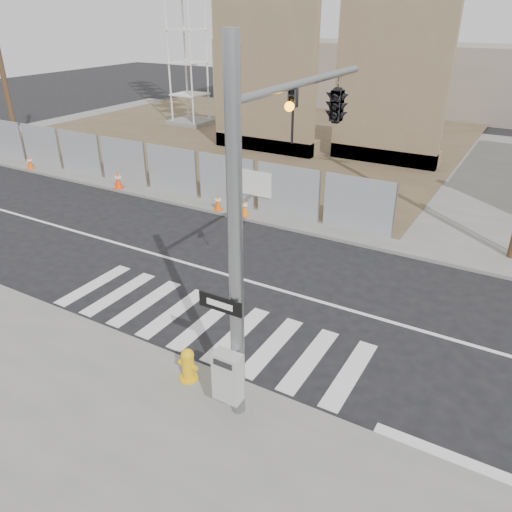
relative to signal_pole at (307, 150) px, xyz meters
The scene contains 11 objects.
ground 5.77m from the signal_pole, 140.66° to the left, with size 100.00×100.00×0.00m, color black.
sidewalk_far 16.91m from the signal_pole, 98.84° to the left, with size 50.00×20.00×0.12m, color slate.
signal_pole is the anchor object (origin of this frame).
chain_link_fence 14.80m from the signal_pole, 150.58° to the left, with size 24.60×0.04×2.00m, color gray.
concrete_wall_left 17.92m from the signal_pole, 122.11° to the left, with size 6.00×1.30×8.00m.
concrete_wall_right 16.46m from the signal_pole, 100.52° to the left, with size 5.50×1.30×8.00m.
fire_hydrant 5.16m from the signal_pole, 119.70° to the right, with size 0.48×0.46×0.77m.
traffic_cone_a 19.51m from the signal_pole, 160.77° to the left, with size 0.44×0.44×0.66m.
traffic_cone_b 14.17m from the signal_pole, 152.36° to the left, with size 0.50×0.50×0.76m.
traffic_cone_c 10.08m from the signal_pole, 136.47° to the left, with size 0.34×0.34×0.65m.
traffic_cone_d 9.32m from the signal_pole, 130.58° to the left, with size 0.36×0.36×0.67m.
Camera 1 is at (6.62, -11.19, 7.35)m, focal length 35.00 mm.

